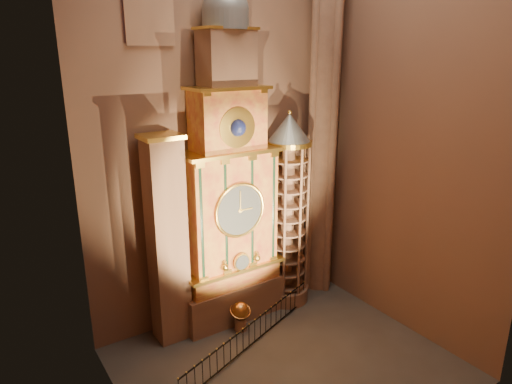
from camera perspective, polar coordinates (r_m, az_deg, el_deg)
floor at (r=22.27m, az=3.91°, el=-20.72°), size 14.00×14.00×0.00m
wall_back at (r=22.75m, az=-4.91°, el=10.38°), size 22.00×0.00×22.00m
wall_left at (r=14.58m, az=-17.66°, el=5.82°), size 0.00×22.00×22.00m
wall_right at (r=22.77m, az=18.81°, el=9.55°), size 0.00×22.00×22.00m
astronomical_clock at (r=22.79m, az=-3.37°, el=-0.71°), size 5.60×2.41×16.70m
portrait_tower at (r=21.94m, az=-11.03°, el=-6.01°), size 1.80×1.60×10.20m
stair_turret at (r=24.90m, az=3.96°, el=-2.58°), size 2.50×2.50×10.80m
gothic_pier at (r=25.49m, az=8.53°, el=10.99°), size 2.04×2.04×22.00m
celestial_globe at (r=23.94m, az=-1.97°, el=-14.96°), size 1.16×1.10×1.56m
iron_railing at (r=22.96m, az=-0.51°, el=-17.29°), size 9.20×3.41×1.24m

